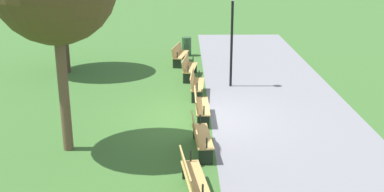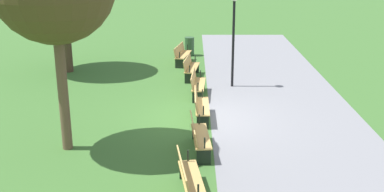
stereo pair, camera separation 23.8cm
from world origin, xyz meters
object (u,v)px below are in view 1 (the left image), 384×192
object	(u,v)px
trash_bin	(187,46)
bench_5	(192,178)
bench_2	(196,84)
bench_3	(200,105)
bench_4	(200,135)
lamp_post	(232,22)
bench_0	(179,54)
bench_1	(189,67)

from	to	relation	value
trash_bin	bench_5	bearing A→B (deg)	0.28
bench_2	bench_3	xyz separation A→B (m)	(2.49, 0.08, 0.00)
bench_4	lamp_post	xyz separation A→B (m)	(-6.21, 1.43, 2.13)
bench_2	lamp_post	size ratio (longest dim) A/B	0.51
bench_0	bench_1	distance (m)	2.49
bench_0	bench_4	distance (m)	9.94
bench_1	bench_5	xyz separation A→B (m)	(9.94, 0.00, 0.00)
bench_1	trash_bin	size ratio (longest dim) A/B	2.01
bench_1	trash_bin	bearing A→B (deg)	-171.30
bench_4	trash_bin	xyz separation A→B (m)	(-11.61, -0.32, -0.01)
lamp_post	trash_bin	bearing A→B (deg)	-162.03
bench_2	bench_3	distance (m)	2.49
bench_0	bench_5	world-z (taller)	same
bench_1	bench_3	distance (m)	4.98
bench_0	bench_2	xyz separation A→B (m)	(4.94, 0.67, 0.00)
bench_2	bench_5	world-z (taller)	same
bench_3	trash_bin	bearing A→B (deg)	-177.46
bench_3	bench_0	bearing A→B (deg)	-174.21
bench_3	trash_bin	size ratio (longest dim) A/B	1.96
bench_0	bench_3	distance (m)	7.47
bench_1	bench_2	size ratio (longest dim) A/B	1.01
bench_0	bench_5	bearing A→B (deg)	13.56
bench_5	trash_bin	distance (m)	14.09
bench_5	lamp_post	xyz separation A→B (m)	(-8.69, 1.68, 2.13)
bench_1	bench_0	bearing A→B (deg)	-162.60
trash_bin	bench_0	bearing A→B (deg)	-11.66
bench_1	bench_2	xyz separation A→B (m)	(2.48, 0.25, 0.00)
bench_2	lamp_post	bearing A→B (deg)	134.65
bench_3	bench_1	bearing A→B (deg)	-176.14
trash_bin	lamp_post	bearing A→B (deg)	17.97
bench_3	bench_5	size ratio (longest dim) A/B	0.98
bench_1	bench_5	bearing A→B (deg)	7.75
bench_4	bench_5	bearing A→B (deg)	-9.67
lamp_post	trash_bin	distance (m)	6.06
bench_0	bench_5	xyz separation A→B (m)	(12.40, 0.42, 0.00)
bench_5	lamp_post	distance (m)	9.11
bench_3	bench_4	bearing A→B (deg)	-1.93
bench_2	bench_4	xyz separation A→B (m)	(4.98, 0.00, 0.00)
bench_4	bench_3	bearing A→B (deg)	174.19
trash_bin	bench_2	bearing A→B (deg)	2.77
bench_4	trash_bin	world-z (taller)	trash_bin
bench_0	bench_1	xyz separation A→B (m)	(2.46, 0.42, 0.00)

